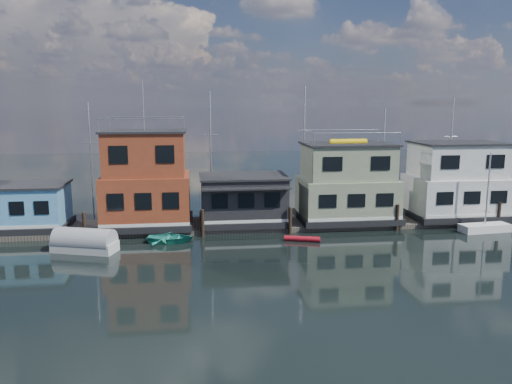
{
  "coord_description": "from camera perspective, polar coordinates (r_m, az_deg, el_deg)",
  "views": [
    {
      "loc": [
        -4.48,
        -29.21,
        10.41
      ],
      "look_at": [
        0.59,
        12.0,
        3.0
      ],
      "focal_mm": 35.0,
      "sensor_mm": 36.0,
      "label": 1
    }
  ],
  "objects": [
    {
      "name": "houseboat_dark",
      "position": [
        42.15,
        -1.47,
        -0.82
      ],
      "size": [
        7.4,
        6.1,
        4.06
      ],
      "color": "black",
      "rests_on": "dock"
    },
    {
      "name": "pilings",
      "position": [
        39.74,
        -0.83,
        -3.43
      ],
      "size": [
        42.28,
        0.28,
        2.2
      ],
      "color": "#2D2116",
      "rests_on": "ground"
    },
    {
      "name": "day_sailer",
      "position": [
        45.1,
        24.68,
        -3.65
      ],
      "size": [
        4.24,
        1.8,
        6.5
      ],
      "rotation": [
        0.0,
        0.0,
        0.1
      ],
      "color": "white",
      "rests_on": "ground"
    },
    {
      "name": "houseboat_red",
      "position": [
        41.89,
        -12.44,
        1.22
      ],
      "size": [
        7.4,
        5.9,
        11.86
      ],
      "color": "black",
      "rests_on": "dock"
    },
    {
      "name": "background_masts",
      "position": [
        48.35,
        4.05,
        4.33
      ],
      "size": [
        36.4,
        0.16,
        12.0
      ],
      "color": "silver",
      "rests_on": "ground"
    },
    {
      "name": "dinghy_teal",
      "position": [
        38.46,
        -9.75,
        -5.17
      ],
      "size": [
        3.78,
        2.9,
        0.73
      ],
      "primitive_type": "imported",
      "rotation": [
        0.0,
        0.0,
        1.45
      ],
      "color": "teal",
      "rests_on": "ground"
    },
    {
      "name": "houseboat_white",
      "position": [
        47.68,
        21.89,
        1.1
      ],
      "size": [
        8.4,
        5.9,
        6.66
      ],
      "color": "black",
      "rests_on": "dock"
    },
    {
      "name": "tarp_runabout",
      "position": [
        37.57,
        -19.0,
        -5.46
      ],
      "size": [
        4.81,
        3.06,
        1.82
      ],
      "rotation": [
        0.0,
        0.0,
        -0.32
      ],
      "color": "silver",
      "rests_on": "ground"
    },
    {
      "name": "red_kayak",
      "position": [
        38.41,
        5.29,
        -5.34
      ],
      "size": [
        2.75,
        1.18,
        0.4
      ],
      "primitive_type": "cylinder",
      "rotation": [
        0.0,
        1.57,
        -0.29
      ],
      "color": "#AD121F",
      "rests_on": "ground"
    },
    {
      "name": "houseboat_green",
      "position": [
        43.75,
        10.34,
        0.93
      ],
      "size": [
        8.4,
        5.9,
        7.03
      ],
      "color": "black",
      "rests_on": "dock"
    },
    {
      "name": "ground",
      "position": [
        31.33,
        1.63,
        -9.29
      ],
      "size": [
        160.0,
        160.0,
        0.0
      ],
      "primitive_type": "plane",
      "color": "black",
      "rests_on": "ground"
    },
    {
      "name": "houseboat_blue",
      "position": [
        44.14,
        -24.71,
        -1.53
      ],
      "size": [
        6.4,
        4.9,
        3.66
      ],
      "color": "black",
      "rests_on": "dock"
    },
    {
      "name": "dock",
      "position": [
        42.69,
        -0.79,
        -3.72
      ],
      "size": [
        48.0,
        5.0,
        0.4
      ],
      "primitive_type": "cube",
      "color": "#595147",
      "rests_on": "ground"
    }
  ]
}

